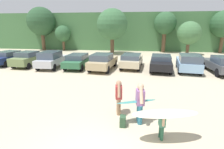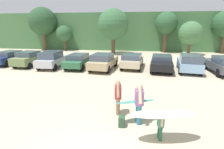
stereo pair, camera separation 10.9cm
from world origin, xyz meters
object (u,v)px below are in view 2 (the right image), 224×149
(person_adult, at_px, (139,101))
(person_child, at_px, (160,124))
(parked_car_black, at_px, (162,62))
(person_companion, at_px, (118,95))
(surfboard_teal, at_px, (136,102))
(surfboard_cream, at_px, (164,114))
(parked_car_sky_blue, at_px, (190,63))
(parked_car_dark_gray, at_px, (223,65))
(parked_car_forest_green, at_px, (79,60))
(parked_car_tan, at_px, (103,61))
(parked_car_navy, at_px, (10,57))
(parked_car_olive_green, at_px, (30,58))
(parked_car_champagne, at_px, (132,60))
(backpack_dropped, at_px, (122,121))
(parked_car_silver, at_px, (52,59))

(person_adult, height_order, person_child, person_adult)
(parked_car_black, bearing_deg, person_companion, 168.32)
(surfboard_teal, relative_size, surfboard_cream, 0.73)
(parked_car_sky_blue, xyz_separation_m, parked_car_dark_gray, (2.72, -0.29, -0.02))
(parked_car_dark_gray, bearing_deg, surfboard_cream, 147.93)
(parked_car_forest_green, distance_m, parked_car_tan, 2.64)
(parked_car_navy, relative_size, person_child, 4.06)
(parked_car_navy, height_order, parked_car_forest_green, parked_car_navy)
(parked_car_black, height_order, surfboard_cream, parked_car_black)
(parked_car_dark_gray, bearing_deg, parked_car_olive_green, 87.83)
(parked_car_champagne, height_order, person_companion, person_companion)
(parked_car_navy, bearing_deg, backpack_dropped, -122.02)
(parked_car_navy, xyz_separation_m, parked_car_olive_green, (2.67, -0.55, 0.02))
(parked_car_sky_blue, xyz_separation_m, person_child, (-3.77, -10.65, -0.23))
(person_companion, bearing_deg, surfboard_teal, 133.51)
(person_adult, distance_m, backpack_dropped, 1.10)
(parked_car_silver, relative_size, surfboard_cream, 1.72)
(parked_car_silver, xyz_separation_m, backpack_dropped, (7.92, -9.88, -0.63))
(parked_car_olive_green, bearing_deg, surfboard_teal, -127.71)
(parked_car_olive_green, distance_m, surfboard_cream, 16.39)
(parked_car_dark_gray, distance_m, surfboard_teal, 11.86)
(parked_car_navy, height_order, backpack_dropped, parked_car_navy)
(parked_car_navy, relative_size, surfboard_teal, 2.45)
(parked_car_forest_green, distance_m, parked_car_champagne, 5.37)
(parked_car_tan, distance_m, parked_car_black, 5.52)
(parked_car_silver, height_order, parked_car_tan, parked_car_silver)
(parked_car_black, bearing_deg, parked_car_olive_green, 97.35)
(parked_car_sky_blue, height_order, backpack_dropped, parked_car_sky_blue)
(person_adult, bearing_deg, parked_car_olive_green, -49.87)
(parked_car_black, relative_size, surfboard_cream, 2.02)
(parked_car_champagne, bearing_deg, person_adult, -170.85)
(person_child, height_order, surfboard_cream, surfboard_cream)
(person_child, bearing_deg, surfboard_teal, -59.07)
(parked_car_navy, xyz_separation_m, parked_car_tan, (10.64, -1.02, 0.05))
(parked_car_olive_green, distance_m, parked_car_silver, 2.73)
(parked_car_dark_gray, distance_m, person_companion, 11.92)
(person_companion, relative_size, backpack_dropped, 3.63)
(parked_car_tan, height_order, parked_car_dark_gray, parked_car_dark_gray)
(person_adult, bearing_deg, person_companion, -43.91)
(parked_car_forest_green, relative_size, parked_car_sky_blue, 0.99)
(parked_car_silver, height_order, parked_car_sky_blue, parked_car_silver)
(parked_car_tan, relative_size, parked_car_champagne, 1.04)
(parked_car_tan, height_order, surfboard_teal, parked_car_tan)
(parked_car_tan, distance_m, parked_car_champagne, 2.94)
(parked_car_forest_green, bearing_deg, parked_car_champagne, -80.66)
(parked_car_sky_blue, bearing_deg, parked_car_tan, 99.94)
(parked_car_navy, bearing_deg, parked_car_tan, -88.47)
(parked_car_forest_green, bearing_deg, backpack_dropped, -151.36)
(parked_car_champagne, distance_m, surfboard_teal, 10.49)
(person_child, distance_m, backpack_dropped, 1.64)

